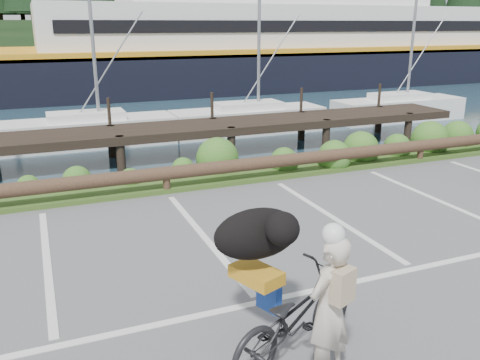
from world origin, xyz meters
name	(u,v)px	position (x,y,z in m)	size (l,w,h in m)	color
ground	(248,289)	(0.00, 0.00, 0.00)	(72.00, 72.00, 0.00)	#545456
harbor_backdrop	(49,48)	(0.40, 78.42, 0.00)	(170.00, 160.00, 30.00)	#1B3443
vegetation_strip	(160,182)	(0.00, 5.30, 0.05)	(34.00, 1.60, 0.10)	#3D5B21
log_rail	(167,193)	(0.00, 4.60, 0.00)	(32.00, 0.30, 0.60)	#443021
bicycle	(295,317)	(-0.10, -1.58, 0.50)	(0.66, 1.90, 1.00)	black
cyclist	(329,309)	(0.06, -1.99, 0.80)	(0.58, 0.38, 1.60)	beige
dog	(257,234)	(-0.32, -1.01, 1.30)	(1.03, 0.50, 0.60)	black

